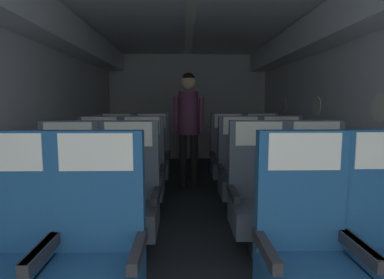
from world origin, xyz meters
name	(u,v)px	position (x,y,z in m)	size (l,w,h in m)	color
ground	(192,212)	(0.00, 3.37, -0.01)	(3.66, 7.14, 0.02)	#23282D
fuselage_shell	(191,65)	(0.00, 3.65, 1.67)	(3.54, 6.79, 2.33)	silver
seat_a_left_window	(2,256)	(-1.03, 1.48, 0.45)	(0.52, 0.47, 1.09)	#38383D
seat_a_left_aisle	(95,255)	(-0.55, 1.47, 0.45)	(0.52, 0.47, 1.09)	#38383D
seat_a_right_window	(307,254)	(0.55, 1.46, 0.45)	(0.52, 0.47, 1.09)	#38383D
seat_b_left_window	(67,200)	(-1.03, 2.39, 0.45)	(0.52, 0.47, 1.09)	#38383D
seat_b_left_aisle	(128,200)	(-0.54, 2.39, 0.45)	(0.52, 0.47, 1.09)	#38383D
seat_b_right_aisle	(318,197)	(1.02, 2.41, 0.45)	(0.52, 0.47, 1.09)	#38383D
seat_b_right_window	(260,198)	(0.54, 2.41, 0.45)	(0.52, 0.47, 1.09)	#38383D
seat_c_left_window	(99,174)	(-1.03, 3.34, 0.45)	(0.52, 0.47, 1.09)	#38383D
seat_c_left_aisle	(142,173)	(-0.55, 3.33, 0.45)	(0.52, 0.47, 1.09)	#38383D
seat_c_right_aisle	(282,172)	(1.02, 3.35, 0.45)	(0.52, 0.47, 1.09)	#38383D
seat_c_right_window	(241,173)	(0.55, 3.34, 0.45)	(0.52, 0.47, 1.09)	#38383D
seat_d_left_window	(117,159)	(-1.04, 4.27, 0.45)	(0.52, 0.47, 1.09)	#38383D
seat_d_left_aisle	(152,158)	(-0.54, 4.27, 0.45)	(0.52, 0.47, 1.09)	#38383D
seat_d_right_aisle	(262,158)	(1.03, 4.27, 0.45)	(0.52, 0.47, 1.09)	#38383D
seat_d_right_window	(228,158)	(0.55, 4.25, 0.45)	(0.52, 0.47, 1.09)	#38383D
flight_attendant	(188,117)	(-0.02, 4.37, 1.03)	(0.43, 0.28, 1.66)	black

